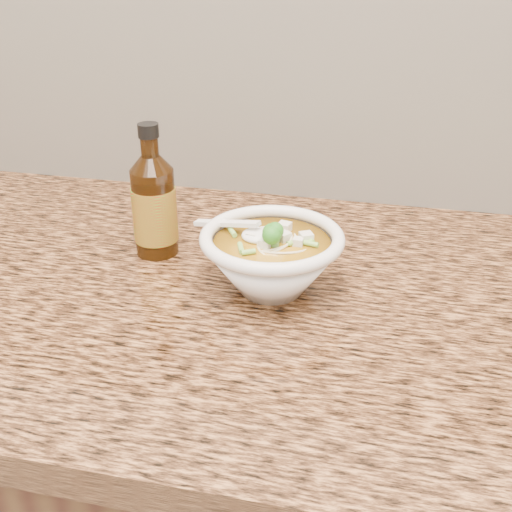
# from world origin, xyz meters

# --- Properties ---
(counter_slab) EXTENTS (4.00, 0.68, 0.04)m
(counter_slab) POSITION_xyz_m (0.00, 1.68, 0.88)
(counter_slab) COLOR #A66C3D
(counter_slab) RESTS_ON cabinet
(soup_bowl) EXTENTS (0.20, 0.18, 0.10)m
(soup_bowl) POSITION_xyz_m (-0.04, 1.67, 0.94)
(soup_bowl) COLOR white
(soup_bowl) RESTS_ON counter_slab
(hot_sauce_bottle) EXTENTS (0.07, 0.07, 0.19)m
(hot_sauce_bottle) POSITION_xyz_m (-0.22, 1.73, 0.97)
(hot_sauce_bottle) COLOR #381D07
(hot_sauce_bottle) RESTS_ON counter_slab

